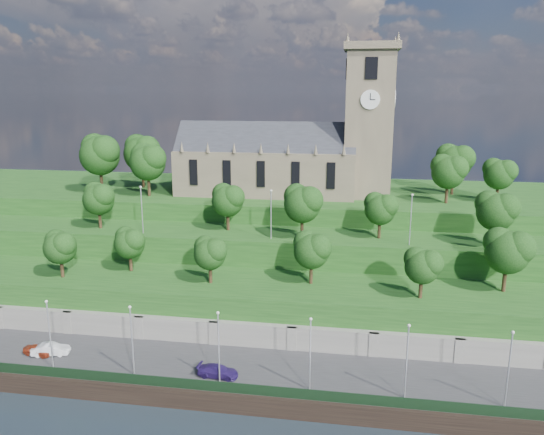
% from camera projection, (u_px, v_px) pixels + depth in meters
% --- Properties ---
extents(ground, '(320.00, 320.00, 0.00)m').
position_uv_depth(ground, '(232.00, 413.00, 56.56)').
color(ground, black).
rests_on(ground, ground).
extents(promenade, '(160.00, 12.00, 2.00)m').
position_uv_depth(promenade, '(244.00, 375.00, 62.09)').
color(promenade, '#2D2D30').
rests_on(promenade, ground).
extents(quay_wall, '(160.00, 0.50, 2.20)m').
position_uv_depth(quay_wall, '(232.00, 404.00, 56.26)').
color(quay_wall, black).
rests_on(quay_wall, ground).
extents(fence, '(160.00, 0.10, 1.20)m').
position_uv_depth(fence, '(233.00, 388.00, 56.53)').
color(fence, black).
rests_on(fence, promenade).
extents(retaining_wall, '(160.00, 2.10, 5.00)m').
position_uv_depth(retaining_wall, '(254.00, 340.00, 67.47)').
color(retaining_wall, slate).
rests_on(retaining_wall, ground).
extents(embankment_lower, '(160.00, 12.00, 8.00)m').
position_uv_depth(embankment_lower, '(262.00, 310.00, 72.90)').
color(embankment_lower, '#1B4517').
rests_on(embankment_lower, ground).
extents(embankment_upper, '(160.00, 10.00, 12.00)m').
position_uv_depth(embankment_upper, '(274.00, 270.00, 82.99)').
color(embankment_upper, '#1B4517').
rests_on(embankment_upper, ground).
extents(hilltop, '(160.00, 32.00, 15.00)m').
position_uv_depth(hilltop, '(291.00, 228.00, 102.80)').
color(hilltop, '#1B4517').
rests_on(hilltop, ground).
extents(church, '(38.60, 12.35, 27.60)m').
position_uv_depth(church, '(293.00, 153.00, 95.29)').
color(church, brown).
rests_on(church, hilltop).
extents(trees_lower, '(65.27, 9.08, 8.40)m').
position_uv_depth(trees_lower, '(301.00, 250.00, 70.30)').
color(trees_lower, black).
rests_on(trees_lower, embankment_lower).
extents(trees_upper, '(65.25, 8.21, 8.15)m').
position_uv_depth(trees_upper, '(301.00, 203.00, 78.80)').
color(trees_upper, black).
rests_on(trees_upper, embankment_upper).
extents(trees_hilltop, '(76.92, 16.23, 10.79)m').
position_uv_depth(trees_hilltop, '(241.00, 158.00, 95.43)').
color(trees_hilltop, black).
rests_on(trees_hilltop, hilltop).
extents(lamp_posts_promenade, '(60.36, 0.36, 8.43)m').
position_uv_depth(lamp_posts_promenade, '(219.00, 342.00, 57.66)').
color(lamp_posts_promenade, '#B2B2B7').
rests_on(lamp_posts_promenade, promenade).
extents(lamp_posts_upper, '(40.36, 0.36, 7.45)m').
position_uv_depth(lamp_posts_upper, '(271.00, 210.00, 77.68)').
color(lamp_posts_upper, '#B2B2B7').
rests_on(lamp_posts_upper, embankment_upper).
extents(car_left, '(3.89, 2.04, 1.26)m').
position_uv_depth(car_left, '(38.00, 350.00, 64.63)').
color(car_left, maroon).
rests_on(car_left, promenade).
extents(car_middle, '(4.66, 2.58, 1.46)m').
position_uv_depth(car_middle, '(51.00, 349.00, 64.66)').
color(car_middle, silver).
rests_on(car_middle, promenade).
extents(car_right, '(4.75, 2.17, 1.35)m').
position_uv_depth(car_right, '(218.00, 371.00, 59.75)').
color(car_right, '#281856').
rests_on(car_right, promenade).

